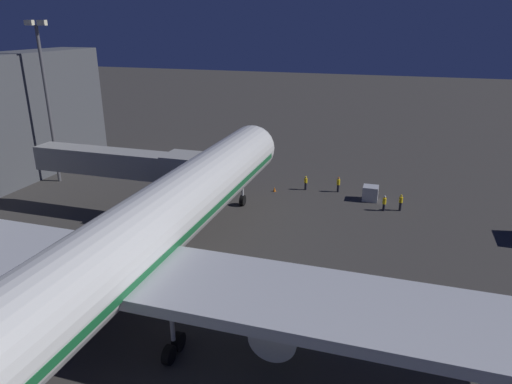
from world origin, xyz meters
The scene contains 11 objects.
ground_plane centered at (0.00, 0.00, 0.00)m, with size 320.00×320.00×0.00m, color #383533.
airliner_at_gate centered at (0.00, 11.14, 5.68)m, with size 53.45×65.26×20.32m.
jet_bridge centered at (10.12, -8.55, 5.75)m, with size 18.41×3.40×7.29m.
apron_floodlight_mast centered at (25.50, -15.80, 11.30)m, with size 2.90×0.50×19.66m.
baggage_container_near_belt centered at (-13.55, -20.89, 0.85)m, with size 1.72×1.63×1.69m, color #B7BABF.
ground_crew_near_nose_gear centered at (-16.95, -18.62, 1.03)m, with size 0.40×0.40×1.87m.
ground_crew_by_belt_loader centered at (-15.24, -18.04, 0.97)m, with size 0.40×0.40×1.77m.
ground_crew_marshaller_fwd centered at (-5.69, -22.12, 0.97)m, with size 0.40×0.40×1.76m.
ground_crew_under_port_wing centered at (-9.61, -22.54, 1.04)m, with size 0.40×0.40×1.89m.
traffic_cone_nose_port centered at (-2.20, -20.40, 0.28)m, with size 0.36×0.36×0.55m, color orange.
traffic_cone_nose_starboard centered at (2.20, -20.40, 0.28)m, with size 0.36×0.36×0.55m, color orange.
Camera 1 is at (-16.07, 30.99, 19.40)m, focal length 32.57 mm.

